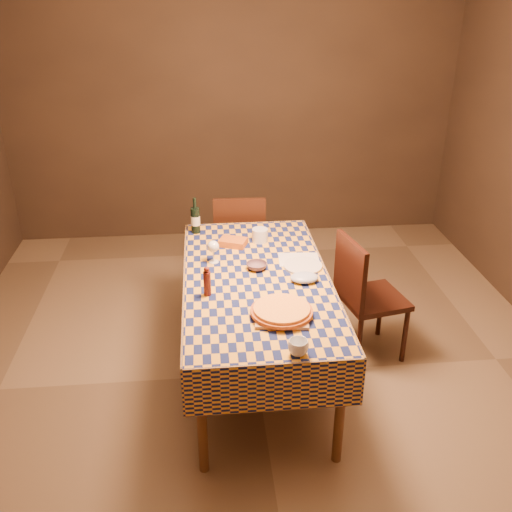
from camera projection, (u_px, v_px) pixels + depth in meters
name	position (u px, v px, depth m)	size (l,w,h in m)	color
room	(257.00, 192.00, 3.41)	(5.00, 5.10, 2.70)	brown
dining_table	(257.00, 288.00, 3.70)	(0.94, 1.84, 0.77)	brown
cutting_board	(282.00, 314.00, 3.25)	(0.30, 0.30, 0.02)	#A97A4F
pizza	(282.00, 310.00, 3.24)	(0.38, 0.38, 0.04)	#A44B1B
pepper_mill	(207.00, 282.00, 3.43)	(0.05, 0.05, 0.19)	#4E1612
bowl	(257.00, 266.00, 3.77)	(0.14, 0.14, 0.04)	#5C434D
wine_glass	(213.00, 247.00, 3.82)	(0.08, 0.08, 0.16)	white
wine_bottle	(195.00, 220.00, 4.27)	(0.08, 0.08, 0.28)	black
deli_tub	(260.00, 235.00, 4.15)	(0.12, 0.12, 0.10)	silver
takeout_container	(233.00, 242.00, 4.10)	(0.19, 0.13, 0.05)	#B95918
white_plate	(303.00, 266.00, 3.80)	(0.26, 0.26, 0.01)	silver
tumbler	(298.00, 347.00, 2.90)	(0.11, 0.11, 0.08)	white
flour_patch	(299.00, 260.00, 3.90)	(0.28, 0.21, 0.00)	silver
flour_bag	(304.00, 278.00, 3.61)	(0.18, 0.14, 0.05)	#A3B1D0
chair_far	(239.00, 240.00, 4.79)	(0.44, 0.44, 0.93)	black
chair_right	(363.00, 292.00, 4.00)	(0.51, 0.50, 0.93)	black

